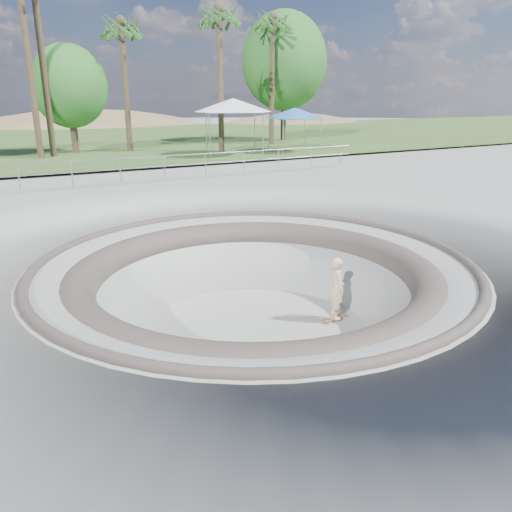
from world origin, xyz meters
name	(u,v)px	position (x,y,z in m)	size (l,w,h in m)	color
ground	(254,262)	(0.00, 0.00, 0.00)	(180.00, 180.00, 0.00)	#9D9D98
skate_bowl	(254,332)	(0.00, 0.00, -1.83)	(14.00, 14.00, 4.10)	#9D9D98
grass_strip	(50,142)	(0.00, 34.00, 0.22)	(180.00, 36.00, 0.12)	#325B24
distant_hills	(63,185)	(3.78, 57.17, -7.02)	(103.20, 45.00, 28.60)	brown
safety_railing	(120,170)	(0.00, 12.00, 0.69)	(25.00, 0.06, 1.03)	gray
skateboard	(335,318)	(2.28, -0.28, -1.84)	(0.79, 0.29, 0.08)	#945D3B
skater	(337,288)	(2.28, -0.28, -1.00)	(0.60, 0.39, 1.64)	beige
canopy_white	(233,105)	(8.67, 18.37, 3.20)	(6.21, 6.21, 3.34)	gray
canopy_blue	(295,113)	(12.88, 18.00, 2.69)	(5.37, 5.37, 2.76)	gray
palm_d	(121,30)	(3.64, 23.63, 7.65)	(2.60, 2.60, 8.74)	brown
palm_e	(219,18)	(8.81, 20.42, 8.23)	(2.60, 2.60, 9.37)	brown
palm_f	(272,25)	(14.42, 23.48, 8.54)	(2.60, 2.60, 9.71)	brown
bushy_tree_mid	(69,86)	(0.32, 24.34, 4.31)	(4.63, 4.21, 6.68)	brown
bushy_tree_right	(284,61)	(17.12, 26.12, 6.37)	(6.92, 6.29, 9.98)	brown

